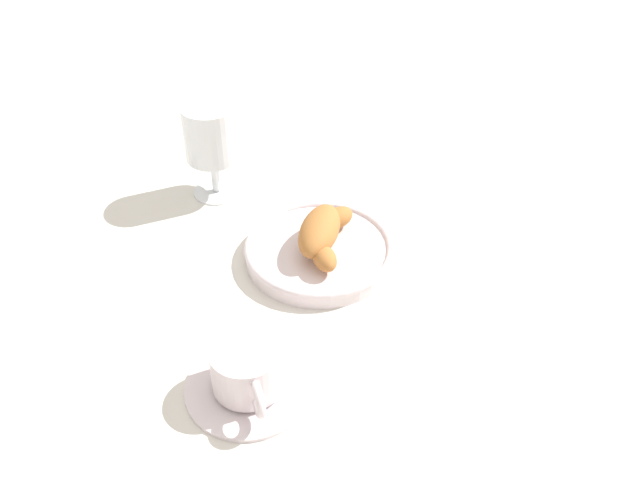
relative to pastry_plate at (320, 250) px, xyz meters
The scene contains 5 objects.
ground_plane 0.03m from the pastry_plate, behind, with size 2.20×2.20×0.00m, color silver.
pastry_plate is the anchor object (origin of this frame).
croissant_large 0.03m from the pastry_plate, 67.00° to the left, with size 0.13×0.10×0.04m.
coffee_cup_near 0.23m from the pastry_plate, 27.19° to the right, with size 0.14×0.14×0.06m.
juice_glass_left 0.23m from the pastry_plate, 142.63° to the right, with size 0.08×0.08×0.14m.
Camera 1 is at (0.71, -0.10, 0.60)m, focal length 39.76 mm.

